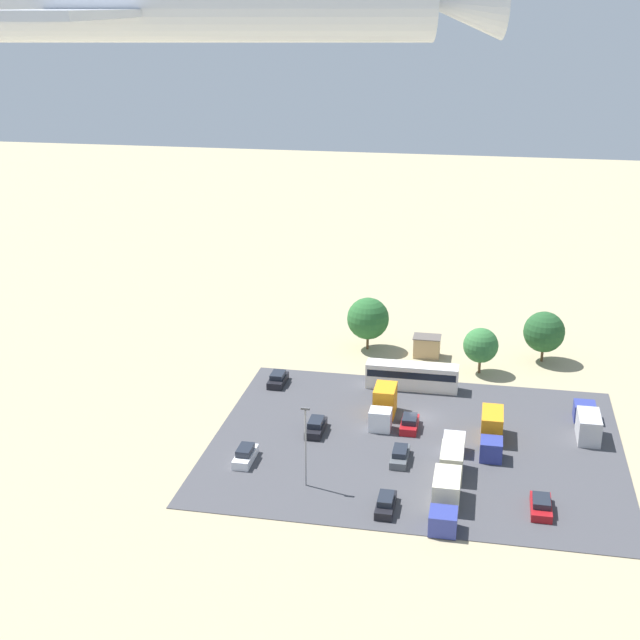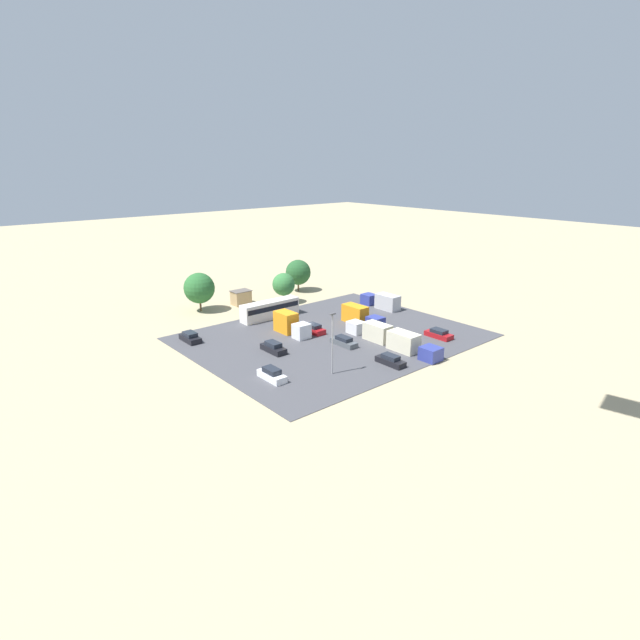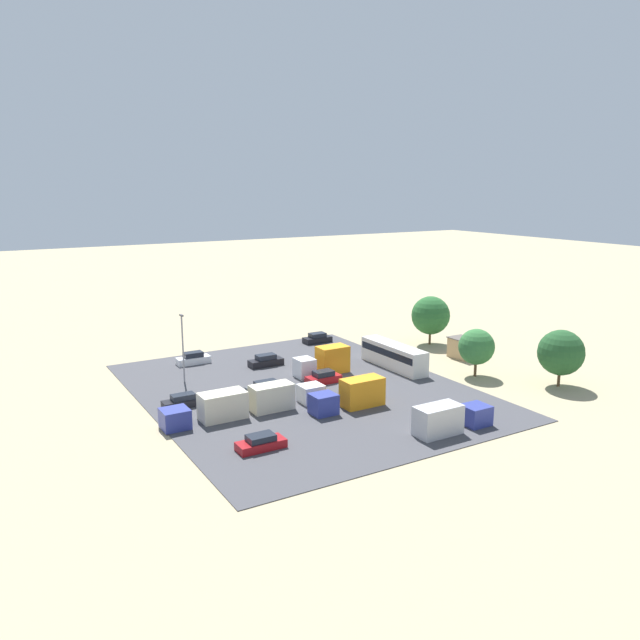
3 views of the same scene
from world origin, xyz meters
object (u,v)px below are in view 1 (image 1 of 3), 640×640
parked_car_5 (245,455)px  parked_car_1 (316,427)px  parked_truck_2 (492,432)px  parked_car_0 (400,455)px  parked_truck_3 (587,422)px  parked_truck_0 (446,498)px  parked_truck_1 (452,457)px  parked_car_3 (541,506)px  parked_car_6 (278,379)px  shed_building (427,346)px  airplane (131,0)px  parked_truck_4 (384,406)px  parked_car_4 (409,423)px  bus (412,375)px  parked_car_2 (386,504)px

parked_car_5 → parked_car_1: bearing=-126.6°
parked_truck_2 → parked_car_0: bearing=31.5°
parked_truck_2 → parked_truck_3: size_ratio=1.00×
parked_truck_0 → parked_truck_1: bearing=-91.3°
parked_car_3 → parked_car_6: bearing=-37.9°
shed_building → parked_car_1: shed_building is taller
parked_car_6 → parked_truck_3: bearing=169.6°
parked_car_0 → parked_car_6: (17.69, -17.48, 0.05)m
shed_building → airplane: (10.34, 72.65, 44.91)m
parked_truck_1 → parked_truck_4: 13.66m
parked_car_4 → bus: bearing=-85.8°
parked_car_6 → parked_truck_4: parked_truck_4 is taller
parked_truck_2 → parked_car_1: bearing=2.8°
parked_car_1 → parked_truck_4: (-7.14, -5.11, 0.94)m
parked_car_6 → parked_truck_1: parked_truck_1 is taller
bus → parked_truck_0: size_ratio=1.29×
parked_car_5 → airplane: airplane is taller
parked_car_0 → parked_car_5: bearing=11.5°
parked_car_3 → parked_truck_4: size_ratio=0.62×
parked_truck_0 → airplane: 57.62m
parked_car_3 → parked_car_5: 31.01m
parked_car_4 → parked_car_6: parked_car_6 is taller
parked_truck_3 → parked_truck_4: bearing=-178.8°
parked_car_6 → parked_truck_1: size_ratio=0.51×
parked_truck_2 → parked_car_6: bearing=-23.1°
parked_car_2 → parked_car_4: 17.93m
parked_car_0 → parked_car_1: size_ratio=1.01×
parked_car_0 → parked_truck_2: (-9.57, -5.87, 0.86)m
parked_car_4 → parked_truck_2: 9.55m
parked_car_6 → parked_truck_4: bearing=153.0°
parked_car_4 → parked_car_6: size_ratio=0.99×
parked_car_5 → parked_car_6: parked_car_5 is taller
parked_truck_4 → airplane: airplane is taller
parked_truck_1 → parked_car_2: bearing=-121.7°
parked_truck_1 → airplane: 62.89m
parked_truck_1 → airplane: bearing=-110.8°
parked_car_0 → parked_truck_4: bearing=-73.2°
parked_truck_0 → parked_truck_1: size_ratio=1.04×
parked_car_4 → parked_truck_4: size_ratio=0.60×
bus → parked_car_4: (-0.85, 11.57, -1.12)m
parked_car_0 → parked_truck_2: bearing=-148.5°
parked_car_3 → parked_truck_0: 9.26m
parked_car_0 → parked_truck_1: (-5.59, 0.59, 0.72)m
shed_building → parked_car_2: shed_building is taller
parked_car_3 → parked_truck_2: size_ratio=0.53×
parked_car_5 → parked_truck_3: parked_truck_3 is taller
parked_truck_4 → shed_building: bearing=-99.2°
bus → parked_truck_2: bearing=36.9°
bus → parked_car_0: (-0.59, 19.40, -1.16)m
bus → airplane: 76.18m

